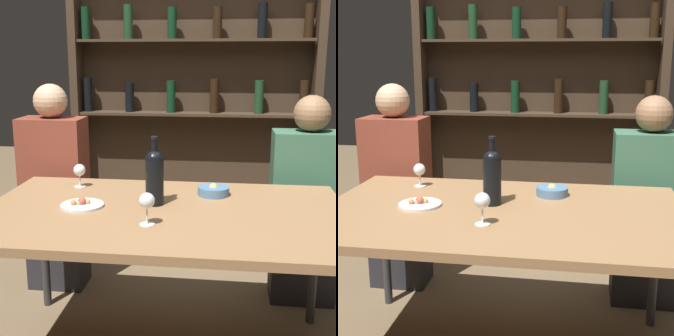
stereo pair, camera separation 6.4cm
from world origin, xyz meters
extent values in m
cube|color=olive|center=(0.00, 0.00, 0.71)|extent=(1.56, 0.96, 0.04)
cylinder|color=#2D2D30|center=(-0.72, 0.42, 0.35)|extent=(0.04, 0.04, 0.70)
cylinder|color=#2D2D30|center=(0.72, 0.42, 0.35)|extent=(0.04, 0.04, 0.70)
cube|color=#38281C|center=(0.00, 1.75, 1.09)|extent=(1.79, 0.02, 2.18)
cube|color=#38281C|center=(-0.90, 1.65, 1.09)|extent=(0.06, 0.18, 2.18)
cube|color=#38281C|center=(0.90, 1.65, 1.09)|extent=(0.06, 0.18, 2.18)
cube|color=#38281C|center=(0.00, 1.65, 0.95)|extent=(1.71, 0.18, 0.02)
cylinder|color=black|center=(-0.81, 1.65, 1.09)|extent=(0.07, 0.07, 0.26)
cylinder|color=black|center=(-0.49, 1.65, 1.07)|extent=(0.07, 0.07, 0.22)
cylinder|color=black|center=(-0.17, 1.64, 1.08)|extent=(0.07, 0.07, 0.24)
cylinder|color=black|center=(0.16, 1.65, 1.09)|extent=(0.07, 0.07, 0.25)
cylinder|color=#19381E|center=(0.49, 1.65, 1.08)|extent=(0.07, 0.07, 0.24)
cylinder|color=black|center=(0.81, 1.65, 1.08)|extent=(0.07, 0.07, 0.25)
cube|color=#38281C|center=(0.00, 1.65, 1.49)|extent=(1.71, 0.18, 0.02)
cylinder|color=black|center=(-0.81, 1.65, 1.61)|extent=(0.07, 0.07, 0.23)
cylinder|color=#19381E|center=(-0.49, 1.64, 1.62)|extent=(0.07, 0.07, 0.25)
cylinder|color=black|center=(-0.16, 1.64, 1.61)|extent=(0.07, 0.07, 0.22)
cylinder|color=black|center=(0.17, 1.64, 1.61)|extent=(0.07, 0.07, 0.22)
cylinder|color=black|center=(0.49, 1.66, 1.62)|extent=(0.07, 0.07, 0.25)
cylinder|color=black|center=(0.81, 1.65, 1.62)|extent=(0.07, 0.07, 0.24)
cylinder|color=black|center=(-0.05, 0.07, 0.83)|extent=(0.08, 0.08, 0.20)
sphere|color=black|center=(-0.05, 0.07, 0.93)|extent=(0.08, 0.08, 0.08)
cylinder|color=black|center=(-0.05, 0.07, 0.98)|extent=(0.03, 0.03, 0.09)
cylinder|color=black|center=(-0.05, 0.07, 1.03)|extent=(0.03, 0.03, 0.01)
cylinder|color=silver|center=(-0.47, 0.31, 0.73)|extent=(0.06, 0.06, 0.00)
cylinder|color=silver|center=(-0.47, 0.31, 0.77)|extent=(0.01, 0.01, 0.07)
sphere|color=silver|center=(-0.47, 0.31, 0.82)|extent=(0.06, 0.06, 0.06)
cylinder|color=silver|center=(-0.04, -0.19, 0.73)|extent=(0.06, 0.06, 0.00)
cylinder|color=silver|center=(-0.04, -0.19, 0.77)|extent=(0.01, 0.01, 0.08)
sphere|color=silver|center=(-0.04, -0.19, 0.83)|extent=(0.06, 0.06, 0.06)
cylinder|color=silver|center=(-0.36, 0.00, 0.74)|extent=(0.19, 0.19, 0.01)
sphere|color=#B74C3D|center=(-0.36, 0.00, 0.76)|extent=(0.04, 0.04, 0.04)
sphere|color=#B74C3D|center=(-0.36, 0.00, 0.75)|extent=(0.03, 0.03, 0.03)
sphere|color=#C67038|center=(-0.39, -0.02, 0.75)|extent=(0.03, 0.03, 0.03)
sphere|color=#99B256|center=(-0.37, -0.01, 0.75)|extent=(0.02, 0.02, 0.02)
sphere|color=gold|center=(-0.34, 0.01, 0.75)|extent=(0.03, 0.03, 0.03)
cylinder|color=#4C7299|center=(0.20, 0.25, 0.75)|extent=(0.15, 0.15, 0.04)
sphere|color=gold|center=(0.20, 0.25, 0.77)|extent=(0.04, 0.04, 0.04)
cube|color=#26262B|center=(-0.74, 0.68, 0.23)|extent=(0.33, 0.22, 0.45)
cube|color=brown|center=(-0.74, 0.68, 0.74)|extent=(0.37, 0.22, 0.58)
sphere|color=tan|center=(-0.74, 0.68, 1.13)|extent=(0.19, 0.19, 0.19)
cube|color=#26262B|center=(0.71, 0.68, 0.23)|extent=(0.35, 0.22, 0.45)
cube|color=#38664C|center=(0.71, 0.68, 0.71)|extent=(0.39, 0.22, 0.53)
sphere|color=#8C6647|center=(0.71, 0.68, 1.08)|extent=(0.20, 0.20, 0.20)
camera|label=1|loc=(0.26, -1.88, 1.36)|focal=50.00mm
camera|label=2|loc=(0.32, -1.87, 1.36)|focal=50.00mm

